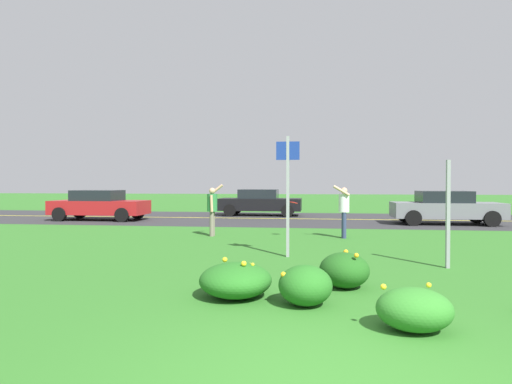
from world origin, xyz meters
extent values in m
plane|color=#2D6B23|center=(0.00, 9.07, 0.00)|extent=(120.00, 120.00, 0.00)
cube|color=#2D2D30|center=(0.00, 18.13, 0.00)|extent=(120.00, 9.05, 0.01)
cube|color=yellow|center=(0.00, 18.13, 0.01)|extent=(120.00, 0.16, 0.00)
ellipsoid|color=#23661E|center=(-0.32, 2.61, 0.29)|extent=(0.79, 0.86, 0.58)
sphere|color=gold|center=(-0.64, 2.51, 0.46)|extent=(0.08, 0.08, 0.08)
sphere|color=gold|center=(-0.22, 2.32, 0.44)|extent=(0.06, 0.06, 0.06)
sphere|color=gold|center=(-0.45, 2.37, 0.32)|extent=(0.08, 0.08, 0.08)
sphere|color=gold|center=(-0.58, 2.44, 0.35)|extent=(0.06, 0.06, 0.06)
ellipsoid|color=#23661E|center=(-1.41, 2.91, 0.27)|extent=(1.13, 1.20, 0.53)
sphere|color=yellow|center=(-1.07, 3.21, 0.32)|extent=(0.06, 0.06, 0.06)
sphere|color=yellow|center=(-1.26, 2.77, 0.55)|extent=(0.08, 0.08, 0.08)
sphere|color=yellow|center=(-1.23, 3.20, 0.45)|extent=(0.07, 0.07, 0.07)
sphere|color=yellow|center=(-1.15, 2.92, 0.51)|extent=(0.06, 0.06, 0.06)
sphere|color=yellow|center=(-1.67, 3.33, 0.51)|extent=(0.09, 0.09, 0.09)
ellipsoid|color=#2D7526|center=(1.00, 1.67, 0.26)|extent=(0.90, 0.79, 0.52)
sphere|color=yellow|center=(1.19, 1.75, 0.54)|extent=(0.06, 0.06, 0.06)
sphere|color=yellow|center=(0.85, 1.79, 0.42)|extent=(0.07, 0.07, 0.07)
sphere|color=yellow|center=(0.63, 1.61, 0.53)|extent=(0.07, 0.07, 0.07)
ellipsoid|color=#1E5619|center=(0.31, 3.78, 0.30)|extent=(0.85, 0.92, 0.60)
sphere|color=gold|center=(0.35, 4.10, 0.56)|extent=(0.09, 0.09, 0.09)
sphere|color=gold|center=(0.48, 3.51, 0.60)|extent=(0.08, 0.08, 0.08)
sphere|color=gold|center=(0.26, 3.47, 0.40)|extent=(0.05, 0.05, 0.05)
cube|color=#93969B|center=(-0.85, 6.77, 1.46)|extent=(0.07, 0.10, 2.91)
cube|color=navy|center=(-0.85, 6.74, 2.56)|extent=(0.56, 0.03, 0.44)
cube|color=#93969B|center=(2.56, 5.83, 1.13)|extent=(0.07, 0.10, 2.27)
cylinder|color=#287038|center=(-3.65, 10.60, 1.13)|extent=(0.34, 0.34, 0.59)
sphere|color=tan|center=(-3.65, 10.60, 1.53)|extent=(0.21, 0.21, 0.21)
cylinder|color=#726B5B|center=(-3.65, 10.68, 0.42)|extent=(0.14, 0.14, 0.83)
cylinder|color=#726B5B|center=(-3.65, 10.51, 0.42)|extent=(0.14, 0.14, 0.83)
cylinder|color=tan|center=(-3.56, 10.80, 1.55)|extent=(0.50, 0.10, 0.41)
cylinder|color=tan|center=(-3.62, 10.40, 1.11)|extent=(0.11, 0.09, 0.56)
cylinder|color=silver|center=(0.72, 10.65, 1.14)|extent=(0.34, 0.34, 0.60)
sphere|color=tan|center=(0.72, 10.65, 1.54)|extent=(0.21, 0.21, 0.21)
cylinder|color=navy|center=(0.72, 10.57, 0.42)|extent=(0.14, 0.14, 0.84)
cylinder|color=navy|center=(0.72, 10.74, 0.42)|extent=(0.14, 0.14, 0.84)
cylinder|color=tan|center=(0.63, 10.45, 1.54)|extent=(0.53, 0.10, 0.36)
cylinder|color=tan|center=(0.70, 10.85, 1.13)|extent=(0.11, 0.09, 0.57)
cylinder|color=red|center=(-0.91, 10.64, 1.15)|extent=(0.28, 0.28, 0.10)
torus|color=red|center=(-0.91, 10.64, 1.14)|extent=(0.28, 0.28, 0.10)
cube|color=maroon|center=(-10.55, 16.10, 0.62)|extent=(4.50, 1.82, 0.66)
cube|color=black|center=(-10.65, 16.10, 1.19)|extent=(2.10, 1.64, 0.52)
cylinder|color=black|center=(-9.00, 16.99, 0.33)|extent=(0.66, 0.22, 0.66)
cylinder|color=black|center=(-9.00, 15.21, 0.33)|extent=(0.66, 0.22, 0.66)
cylinder|color=black|center=(-12.10, 16.99, 0.33)|extent=(0.66, 0.22, 0.66)
cylinder|color=black|center=(-12.10, 15.21, 0.33)|extent=(0.66, 0.22, 0.66)
cube|color=black|center=(-3.23, 20.17, 0.62)|extent=(4.50, 1.82, 0.66)
cube|color=black|center=(-3.33, 20.17, 1.19)|extent=(2.10, 1.64, 0.52)
cylinder|color=black|center=(-1.68, 21.06, 0.33)|extent=(0.66, 0.22, 0.66)
cylinder|color=black|center=(-1.68, 19.28, 0.33)|extent=(0.66, 0.22, 0.66)
cylinder|color=black|center=(-4.78, 21.06, 0.33)|extent=(0.66, 0.22, 0.66)
cylinder|color=black|center=(-4.78, 19.28, 0.33)|extent=(0.66, 0.22, 0.66)
cube|color=slate|center=(5.41, 16.10, 0.62)|extent=(4.50, 1.82, 0.66)
cube|color=black|center=(5.31, 16.10, 1.19)|extent=(2.10, 1.64, 0.52)
cylinder|color=black|center=(6.96, 16.99, 0.33)|extent=(0.66, 0.22, 0.66)
cylinder|color=black|center=(6.96, 15.21, 0.33)|extent=(0.66, 0.22, 0.66)
cylinder|color=black|center=(3.86, 16.99, 0.33)|extent=(0.66, 0.22, 0.66)
cylinder|color=black|center=(3.86, 15.21, 0.33)|extent=(0.66, 0.22, 0.66)
camera|label=1|loc=(-0.17, -3.76, 1.77)|focal=30.65mm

